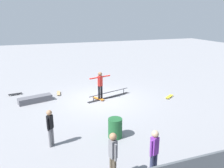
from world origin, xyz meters
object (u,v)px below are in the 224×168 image
Objects in this scene: skater_main at (100,84)px; grind_rail at (109,95)px; loose_skateboard_yellow at (169,96)px; trash_bin at (115,128)px; loose_skateboard_black at (15,94)px; bystander_purple_shirt at (154,151)px; loose_skateboard_natural at (59,93)px; skateboard_main at (98,99)px; bystander_grey_shirt at (113,154)px; bystander_black_shirt at (50,126)px; skate_ledge at (35,99)px.

grind_rail is at bearing -175.85° from skater_main.
loose_skateboard_yellow is (-3.44, 1.27, -0.08)m from grind_rail.
loose_skateboard_black is at bearing -59.61° from trash_bin.
trash_bin is at bearing 79.55° from bystander_purple_shirt.
skateboard_main is at bearing 55.59° from loose_skateboard_natural.
bystander_purple_shirt is at bearing 145.90° from skateboard_main.
loose_skateboard_black is (4.81, -2.64, -0.92)m from skater_main.
skater_main is at bearing -38.26° from loose_skateboard_black.
bystander_grey_shirt is (1.25, -0.22, 0.02)m from bystander_purple_shirt.
loose_skateboard_natural is at bearing -147.98° from bystander_black_shirt.
skate_ledge reaches higher than loose_skateboard_natural.
bystander_purple_shirt is 7.51m from loose_skateboard_yellow.
bystander_grey_shirt is (-1.99, 7.71, 0.73)m from skate_ledge.
loose_skateboard_yellow is 0.94× the size of trash_bin.
bystander_grey_shirt reaches higher than skate_ledge.
bystander_grey_shirt is at bearing 72.37° from bystander_black_shirt.
bystander_purple_shirt is 1.91× the size of loose_skateboard_black.
loose_skateboard_natural is (2.11, -1.83, 0.00)m from skateboard_main.
skateboard_main is (-3.55, 0.86, -0.10)m from skate_ledge.
loose_skateboard_black is 9.62m from loose_skateboard_yellow.
bystander_purple_shirt reaches higher than loose_skateboard_black.
skateboard_main is 1.02× the size of loose_skateboard_yellow.
grind_rail is at bearing 125.61° from loose_skateboard_yellow.
bystander_black_shirt is (-0.43, 5.11, 0.67)m from skate_ledge.
skateboard_main is at bearing -174.80° from bystander_black_shirt.
loose_skateboard_black is at bearing -174.20° from bystander_grey_shirt.
skate_ledge is 2.43× the size of loose_skateboard_yellow.
bystander_black_shirt is at bearing 94.83° from skate_ledge.
loose_skateboard_black is (1.15, -1.71, -0.10)m from skate_ledge.
bystander_grey_shirt reaches higher than skateboard_main.
loose_skateboard_natural is (1.80, -8.90, -0.81)m from bystander_purple_shirt.
loose_skateboard_yellow is (-4.19, 1.11, 0.00)m from skateboard_main.
bystander_grey_shirt reaches higher than loose_skateboard_yellow.
bystander_black_shirt is at bearing 112.14° from skateboard_main.
skate_ledge is 1.20× the size of bystander_purple_shirt.
loose_skateboard_black is (3.15, -9.43, -0.83)m from bystander_grey_shirt.
trash_bin is at bearing 140.84° from skateboard_main.
loose_skateboard_black is at bearing -125.49° from bystander_black_shirt.
skate_ledge is 2.39× the size of skateboard_main.
grind_rail is 1.85× the size of bystander_grey_shirt.
skateboard_main is (0.74, 0.16, -0.08)m from grind_rail.
skater_main is at bearing 1.66° from grind_rail.
trash_bin is at bearing 127.05° from bystander_black_shirt.
loose_skateboard_black is at bearing -41.61° from grind_rail.
skater_main reaches higher than loose_skateboard_black.
skater_main is at bearing 153.58° from bystander_grey_shirt.
loose_skateboard_black is (2.59, -0.74, 0.00)m from loose_skateboard_natural.
loose_skateboard_natural is at bearing 120.81° from loose_skateboard_yellow.
bystander_purple_shirt is at bearing 71.42° from skater_main.
skateboard_main and loose_skateboard_black have the same top height.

